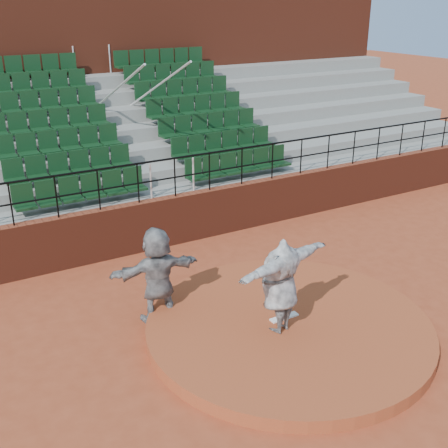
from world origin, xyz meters
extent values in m
plane|color=#953D21|center=(0.00, 0.00, 0.00)|extent=(90.00, 90.00, 0.00)
cylinder|color=#9C4222|center=(0.00, 0.00, 0.12)|extent=(5.50, 5.50, 0.25)
cube|color=white|center=(0.00, 0.15, 0.27)|extent=(0.60, 0.15, 0.03)
cube|color=maroon|center=(0.00, 5.00, 0.65)|extent=(24.00, 0.30, 1.30)
cylinder|color=black|center=(0.00, 5.00, 2.30)|extent=(24.00, 0.05, 0.05)
cylinder|color=black|center=(0.00, 5.00, 1.80)|extent=(24.00, 0.04, 0.04)
cylinder|color=black|center=(-4.00, 5.00, 1.80)|extent=(0.04, 0.04, 1.00)
cylinder|color=black|center=(-3.00, 5.00, 1.80)|extent=(0.04, 0.04, 1.00)
cylinder|color=black|center=(-2.00, 5.00, 1.80)|extent=(0.04, 0.04, 1.00)
cylinder|color=black|center=(-1.00, 5.00, 1.80)|extent=(0.04, 0.04, 1.00)
cylinder|color=black|center=(0.00, 5.00, 1.80)|extent=(0.04, 0.04, 1.00)
cylinder|color=black|center=(1.00, 5.00, 1.80)|extent=(0.04, 0.04, 1.00)
cylinder|color=black|center=(2.00, 5.00, 1.80)|extent=(0.04, 0.04, 1.00)
cylinder|color=black|center=(3.00, 5.00, 1.80)|extent=(0.04, 0.04, 1.00)
cylinder|color=black|center=(4.00, 5.00, 1.80)|extent=(0.04, 0.04, 1.00)
cylinder|color=black|center=(5.00, 5.00, 1.80)|extent=(0.04, 0.04, 1.00)
cylinder|color=black|center=(6.00, 5.00, 1.80)|extent=(0.04, 0.04, 1.00)
cylinder|color=black|center=(7.00, 5.00, 1.80)|extent=(0.04, 0.04, 1.00)
cylinder|color=black|center=(8.00, 5.00, 1.80)|extent=(0.04, 0.04, 1.00)
cylinder|color=black|center=(9.00, 5.00, 1.80)|extent=(0.04, 0.04, 1.00)
cylinder|color=black|center=(10.00, 5.00, 1.80)|extent=(0.04, 0.04, 1.00)
cube|color=gray|center=(0.00, 5.58, 0.65)|extent=(24.00, 0.85, 1.30)
cube|color=#103218|center=(-2.25, 5.59, 1.66)|extent=(3.30, 0.48, 0.72)
cube|color=#103218|center=(2.25, 5.59, 1.66)|extent=(3.30, 0.48, 0.72)
cube|color=gray|center=(0.00, 6.43, 0.85)|extent=(24.00, 0.85, 1.70)
cube|color=#103218|center=(-2.25, 6.44, 2.06)|extent=(3.30, 0.48, 0.72)
cube|color=#103218|center=(2.25, 6.44, 2.06)|extent=(3.30, 0.48, 0.72)
cube|color=gray|center=(0.00, 7.28, 1.05)|extent=(24.00, 0.85, 2.10)
cube|color=#103218|center=(-2.25, 7.29, 2.46)|extent=(3.30, 0.48, 0.72)
cube|color=#103218|center=(2.25, 7.29, 2.46)|extent=(3.30, 0.48, 0.72)
cube|color=gray|center=(0.00, 8.12, 1.25)|extent=(24.00, 0.85, 2.50)
cube|color=#103218|center=(-2.25, 8.13, 2.86)|extent=(3.30, 0.48, 0.72)
cube|color=#103218|center=(2.25, 8.13, 2.86)|extent=(3.30, 0.48, 0.72)
cube|color=gray|center=(0.00, 8.97, 1.45)|extent=(24.00, 0.85, 2.90)
cube|color=#103218|center=(-2.25, 8.98, 3.26)|extent=(3.30, 0.48, 0.72)
cube|color=#103218|center=(2.25, 8.98, 3.26)|extent=(3.30, 0.48, 0.72)
cube|color=gray|center=(0.00, 9.82, 1.65)|extent=(24.00, 0.85, 3.30)
cube|color=#103218|center=(-2.25, 9.83, 3.66)|extent=(3.30, 0.48, 0.72)
cube|color=#103218|center=(2.25, 9.83, 3.66)|extent=(3.30, 0.48, 0.72)
cube|color=gray|center=(0.00, 10.68, 1.85)|extent=(24.00, 0.85, 3.70)
cube|color=#103218|center=(-2.25, 10.69, 4.06)|extent=(3.30, 0.48, 0.72)
cube|color=#103218|center=(2.25, 10.69, 4.06)|extent=(3.30, 0.48, 0.72)
cylinder|color=silver|center=(-0.60, 8.12, 3.40)|extent=(0.06, 5.97, 2.46)
cylinder|color=silver|center=(0.60, 8.12, 3.40)|extent=(0.06, 5.97, 2.46)
cube|color=maroon|center=(0.00, 12.60, 3.55)|extent=(24.00, 3.00, 7.10)
imported|color=black|center=(-0.33, -0.12, 1.18)|extent=(2.37, 1.16, 1.86)
imported|color=black|center=(-1.95, 1.74, 0.99)|extent=(1.87, 0.71, 1.98)
camera|label=1|loc=(-5.73, -7.44, 6.07)|focal=45.00mm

